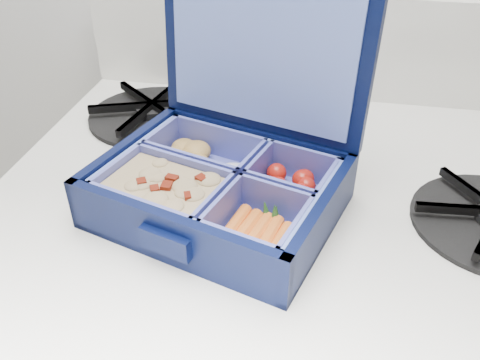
# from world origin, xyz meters

# --- Properties ---
(bento_box) EXTENTS (0.26, 0.23, 0.05)m
(bento_box) POSITION_xyz_m (-0.63, 1.64, 0.94)
(bento_box) COLOR black
(bento_box) RESTS_ON stove
(burner_grate_rear) EXTENTS (0.22, 0.22, 0.02)m
(burner_grate_rear) POSITION_xyz_m (-0.76, 1.82, 0.92)
(burner_grate_rear) COLOR black
(burner_grate_rear) RESTS_ON stove
(fork) EXTENTS (0.11, 0.18, 0.01)m
(fork) POSITION_xyz_m (-0.61, 1.79, 0.91)
(fork) COLOR silver
(fork) RESTS_ON stove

